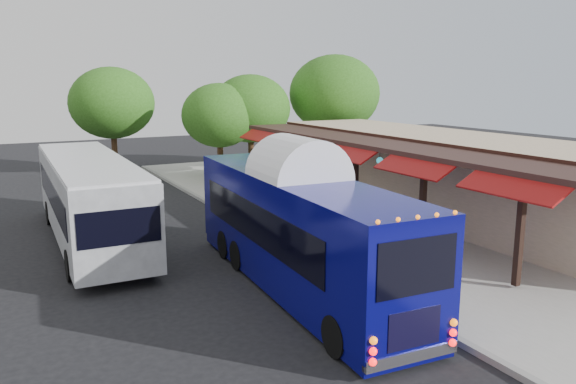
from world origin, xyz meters
TOP-DOWN VIEW (x-y plane):
  - ground at (0.00, 0.00)m, footprint 90.00×90.00m
  - sidewalk at (5.00, 4.00)m, footprint 10.00×40.00m
  - curb at (0.05, 4.00)m, footprint 0.20×40.00m
  - station_shelter at (8.38, 4.00)m, footprint 8.15×20.00m
  - coach_bus at (-1.45, -0.72)m, footprint 2.92×11.04m
  - city_bus at (-5.97, 6.98)m, footprint 2.74×11.72m
  - ped_a at (2.57, 0.51)m, footprint 0.73×0.58m
  - ped_b at (3.25, 3.20)m, footprint 0.92×0.82m
  - ped_c at (1.31, 11.23)m, footprint 1.18×0.75m
  - ped_d at (2.44, 9.58)m, footprint 1.16×0.99m
  - sign_board at (2.33, 3.30)m, footprint 0.07×0.48m
  - tree_left at (3.22, 17.49)m, footprint 4.51×4.51m
  - tree_mid at (5.33, 17.63)m, footprint 4.91×4.91m
  - tree_right at (11.11, 17.11)m, footprint 5.91×5.91m
  - tree_far at (-2.07, 22.37)m, footprint 5.28×5.28m

SIDE VIEW (x-z plane):
  - ground at x=0.00m, z-range 0.00..0.00m
  - sidewalk at x=5.00m, z-range 0.00..0.15m
  - curb at x=0.05m, z-range -0.01..0.15m
  - sign_board at x=2.33m, z-range 0.34..1.40m
  - ped_d at x=2.44m, z-range 0.15..1.70m
  - ped_b at x=3.25m, z-range 0.15..1.72m
  - ped_a at x=2.57m, z-range 0.15..1.92m
  - ped_c at x=1.31m, z-range 0.15..2.03m
  - city_bus at x=-5.97m, z-range 0.17..3.31m
  - station_shelter at x=8.38m, z-range 0.05..3.65m
  - coach_bus at x=-1.45m, z-range 0.13..3.63m
  - tree_left at x=3.22m, z-range 0.96..6.73m
  - tree_mid at x=5.33m, z-range 1.05..7.33m
  - tree_far at x=-2.07m, z-range 1.13..7.88m
  - tree_right at x=11.11m, z-range 1.26..8.83m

